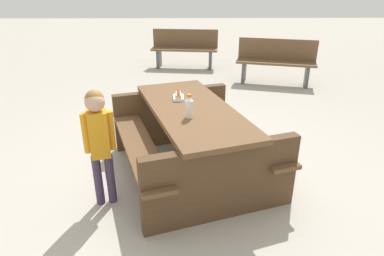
# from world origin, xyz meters

# --- Properties ---
(ground_plane) EXTENTS (30.00, 30.00, 0.00)m
(ground_plane) POSITION_xyz_m (0.00, 0.00, 0.00)
(ground_plane) COLOR #ADA599
(ground_plane) RESTS_ON ground
(picnic_table) EXTENTS (2.15, 1.89, 0.75)m
(picnic_table) POSITION_xyz_m (0.00, 0.00, 0.44)
(picnic_table) COLOR brown
(picnic_table) RESTS_ON ground
(soda_bottle) EXTENTS (0.07, 0.07, 0.22)m
(soda_bottle) POSITION_xyz_m (-0.26, 0.03, 0.85)
(soda_bottle) COLOR silver
(soda_bottle) RESTS_ON picnic_table
(hotdog_tray) EXTENTS (0.18, 0.12, 0.08)m
(hotdog_tray) POSITION_xyz_m (0.25, 0.14, 0.78)
(hotdog_tray) COLOR white
(hotdog_tray) RESTS_ON picnic_table
(child_in_coat) EXTENTS (0.19, 0.26, 1.10)m
(child_in_coat) POSITION_xyz_m (-0.52, 0.81, 0.70)
(child_in_coat) COLOR #3F334C
(child_in_coat) RESTS_ON ground
(park_bench_near) EXTENTS (0.77, 1.55, 0.85)m
(park_bench_near) POSITION_xyz_m (3.33, -1.69, 0.45)
(park_bench_near) COLOR brown
(park_bench_near) RESTS_ON ground
(park_bench_mid) EXTENTS (0.57, 1.54, 0.85)m
(park_bench_mid) POSITION_xyz_m (4.67, 0.09, 0.45)
(park_bench_mid) COLOR brown
(park_bench_mid) RESTS_ON ground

